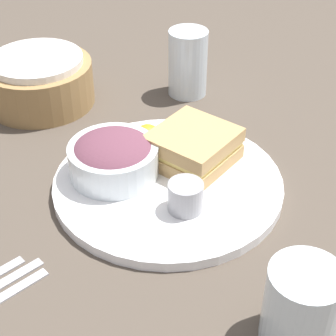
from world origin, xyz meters
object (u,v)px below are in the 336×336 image
at_px(dressing_cup, 185,197).
at_px(drink_glass, 188,63).
at_px(sandwich, 193,147).
at_px(plate, 168,184).
at_px(salad_bowl, 113,157).
at_px(bread_basket, 39,81).
at_px(water_glass, 301,306).

relative_size(dressing_cup, drink_glass, 0.39).
bearing_deg(drink_glass, dressing_cup, -136.62).
bearing_deg(drink_glass, sandwich, -134.20).
xyz_separation_m(sandwich, dressing_cup, (-0.08, -0.07, -0.00)).
relative_size(sandwich, drink_glass, 1.04).
bearing_deg(plate, salad_bowl, 124.65).
bearing_deg(sandwich, dressing_cup, -141.87).
distance_m(plate, sandwich, 0.07).
distance_m(bread_basket, water_glass, 0.60).
height_order(plate, water_glass, water_glass).
height_order(drink_glass, water_glass, drink_glass).
bearing_deg(drink_glass, bread_basket, 142.91).
bearing_deg(bread_basket, salad_bowl, -102.06).
xyz_separation_m(bread_basket, water_glass, (-0.09, -0.59, 0.01)).
bearing_deg(water_glass, bread_basket, 81.28).
bearing_deg(plate, drink_glass, 38.27).
xyz_separation_m(plate, salad_bowl, (-0.04, 0.06, 0.04)).
distance_m(plate, bread_basket, 0.33).
relative_size(plate, water_glass, 3.39).
bearing_deg(salad_bowl, plate, -55.35).
xyz_separation_m(sandwich, salad_bowl, (-0.10, 0.06, 0.00)).
xyz_separation_m(dressing_cup, water_glass, (-0.05, -0.21, 0.01)).
xyz_separation_m(drink_glass, bread_basket, (-0.20, 0.15, -0.02)).
bearing_deg(drink_glass, plate, -141.73).
xyz_separation_m(plate, water_glass, (-0.08, -0.27, 0.04)).
height_order(dressing_cup, bread_basket, bread_basket).
height_order(dressing_cup, water_glass, water_glass).
height_order(drink_glass, bread_basket, drink_glass).
height_order(sandwich, water_glass, water_glass).
distance_m(salad_bowl, bread_basket, 0.27).
bearing_deg(dressing_cup, sandwich, 38.13).
bearing_deg(dressing_cup, salad_bowl, 97.70).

